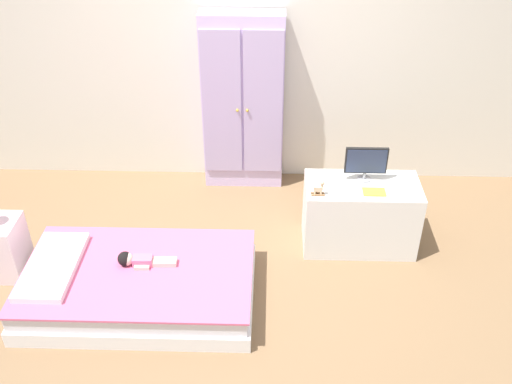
# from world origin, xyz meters

# --- Properties ---
(ground_plane) EXTENTS (10.00, 10.00, 0.02)m
(ground_plane) POSITION_xyz_m (0.00, 0.00, -0.01)
(ground_plane) COLOR brown
(back_wall) EXTENTS (6.40, 0.05, 2.70)m
(back_wall) POSITION_xyz_m (0.00, 1.57, 1.35)
(back_wall) COLOR silver
(back_wall) RESTS_ON ground_plane
(bed) EXTENTS (1.53, 0.92, 0.25)m
(bed) POSITION_xyz_m (-0.57, -0.07, 0.12)
(bed) COLOR white
(bed) RESTS_ON ground_plane
(pillow) EXTENTS (0.32, 0.66, 0.05)m
(pillow) POSITION_xyz_m (-1.14, -0.07, 0.27)
(pillow) COLOR white
(pillow) RESTS_ON bed
(doll) EXTENTS (0.39, 0.14, 0.10)m
(doll) POSITION_xyz_m (-0.59, -0.01, 0.29)
(doll) COLOR #D6668E
(doll) RESTS_ON bed
(nightstand) EXTENTS (0.30, 0.30, 0.44)m
(nightstand) POSITION_xyz_m (-1.59, 0.17, 0.22)
(nightstand) COLOR silver
(nightstand) RESTS_ON ground_plane
(wardrobe) EXTENTS (0.66, 0.24, 1.50)m
(wardrobe) POSITION_xyz_m (0.06, 1.42, 0.75)
(wardrobe) COLOR silver
(wardrobe) RESTS_ON ground_plane
(tv_stand) EXTENTS (0.83, 0.42, 0.53)m
(tv_stand) POSITION_xyz_m (0.97, 0.57, 0.27)
(tv_stand) COLOR silver
(tv_stand) RESTS_ON ground_plane
(tv_monitor) EXTENTS (0.30, 0.10, 0.26)m
(tv_monitor) POSITION_xyz_m (0.98, 0.64, 0.68)
(tv_monitor) COLOR #99999E
(tv_monitor) RESTS_ON tv_stand
(rocking_horse_toy) EXTENTS (0.09, 0.04, 0.11)m
(rocking_horse_toy) POSITION_xyz_m (0.64, 0.43, 0.59)
(rocking_horse_toy) COLOR #8E6642
(rocking_horse_toy) RESTS_ON tv_stand
(book_yellow) EXTENTS (0.16, 0.10, 0.01)m
(book_yellow) POSITION_xyz_m (1.03, 0.47, 0.54)
(book_yellow) COLOR gold
(book_yellow) RESTS_ON tv_stand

